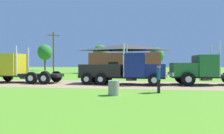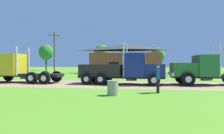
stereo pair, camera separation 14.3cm
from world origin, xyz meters
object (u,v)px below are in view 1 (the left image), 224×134
(truck_foreground_white, at_px, (123,70))
(steel_barrel, at_px, (114,88))
(visitor_by_barrel, at_px, (159,77))
(shed_building, at_px, (125,59))
(truck_near_right, at_px, (203,71))
(truck_near_left, at_px, (14,69))
(utility_pole_near, at_px, (53,52))

(truck_foreground_white, relative_size, steel_barrel, 9.20)
(visitor_by_barrel, xyz_separation_m, shed_building, (-4.02, 26.31, 1.81))
(truck_near_right, height_order, steel_barrel, truck_near_right)
(truck_near_left, distance_m, utility_pole_near, 17.68)
(truck_near_left, height_order, steel_barrel, truck_near_left)
(truck_foreground_white, relative_size, truck_near_left, 1.02)
(truck_near_right, bearing_deg, truck_near_left, -179.61)
(truck_near_right, distance_m, visitor_by_barrel, 6.85)
(steel_barrel, bearing_deg, truck_near_left, 148.38)
(truck_near_right, relative_size, steel_barrel, 9.01)
(steel_barrel, distance_m, shed_building, 27.81)
(truck_foreground_white, bearing_deg, utility_pole_near, 129.75)
(utility_pole_near, bearing_deg, visitor_by_barrel, -52.67)
(truck_near_left, relative_size, shed_building, 0.54)
(steel_barrel, height_order, shed_building, shed_building)
(truck_near_left, height_order, utility_pole_near, utility_pole_near)
(truck_near_right, relative_size, utility_pole_near, 0.99)
(truck_near_right, distance_m, utility_pole_near, 27.35)
(visitor_by_barrel, xyz_separation_m, utility_pole_near, (-16.99, 22.28, 3.16))
(truck_foreground_white, xyz_separation_m, visitor_by_barrel, (2.61, -4.99, -0.28))
(truck_near_right, bearing_deg, steel_barrel, -135.91)
(truck_near_left, relative_size, steel_barrel, 9.05)
(truck_near_left, xyz_separation_m, shed_building, (9.32, 21.09, 1.48))
(visitor_by_barrel, height_order, shed_building, shed_building)
(truck_near_left, height_order, visitor_by_barrel, truck_near_left)
(utility_pole_near, bearing_deg, steel_barrel, -58.75)
(truck_near_left, relative_size, visitor_by_barrel, 4.40)
(shed_building, bearing_deg, truck_foreground_white, -86.22)
(steel_barrel, height_order, utility_pole_near, utility_pole_near)
(shed_building, xyz_separation_m, utility_pole_near, (-12.97, -4.03, 1.35))
(steel_barrel, bearing_deg, shed_building, 92.85)
(visitor_by_barrel, distance_m, shed_building, 26.68)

